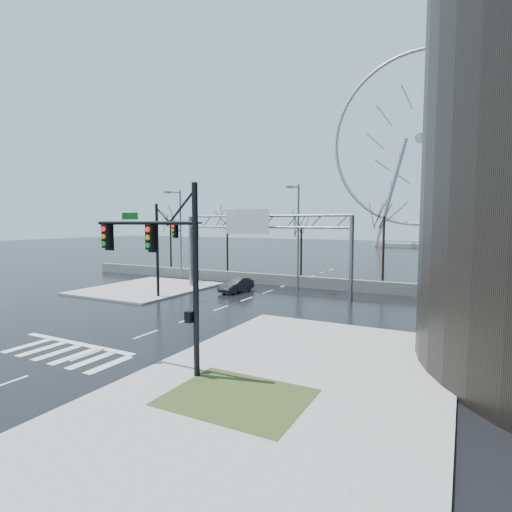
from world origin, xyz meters
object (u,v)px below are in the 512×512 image
Objects in this scene: sign_gantry at (259,236)px; car at (237,285)px; signal_mast_far at (167,242)px; ferris_wheel at (420,146)px; signal_mast_near at (168,260)px.

sign_gantry is 4.13× the size of car.
car is (3.34, 5.64, -4.18)m from signal_mast_far.
ferris_wheel reaches higher than car.
sign_gantry is at bearing 47.53° from signal_mast_far.
signal_mast_far is 0.16× the size of ferris_wheel.
signal_mast_far is (-11.01, 13.00, -0.04)m from signal_mast_near.
signal_mast_far is at bearing 130.26° from signal_mast_near.
signal_mast_near is 17.03m from signal_mast_far.
signal_mast_near is 0.49× the size of sign_gantry.
signal_mast_far is 89.30m from ferris_wheel.
sign_gantry is at bearing -93.84° from ferris_wheel.
sign_gantry is (-5.52, 19.00, 0.31)m from signal_mast_near.
signal_mast_far is 0.49× the size of sign_gantry.
sign_gantry is at bearing 106.19° from signal_mast_near.
signal_mast_near is 2.02× the size of car.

